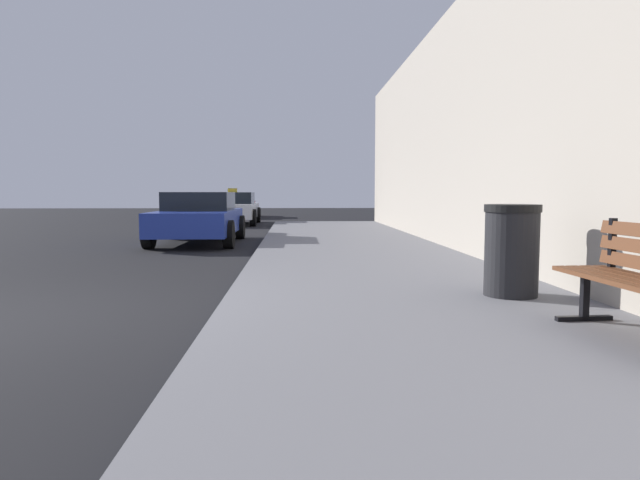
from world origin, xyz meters
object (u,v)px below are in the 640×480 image
Objects in this scene: trash_bin at (512,250)px; car_white at (232,208)px; car_red at (235,205)px; car_blue at (199,217)px.

car_white is (-4.82, 16.42, 0.00)m from trash_bin.
car_red is (-5.41, 22.87, 0.00)m from trash_bin.
trash_bin is at bearing 120.22° from car_blue.
trash_bin is 9.36m from car_blue.
car_white is at bearing 95.25° from car_red.
car_white reaches higher than trash_bin.
car_red is (-0.59, 6.45, -0.00)m from car_white.
car_white reaches higher than car_red.
car_blue is 1.00× the size of car_white.
car_red reaches higher than trash_bin.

